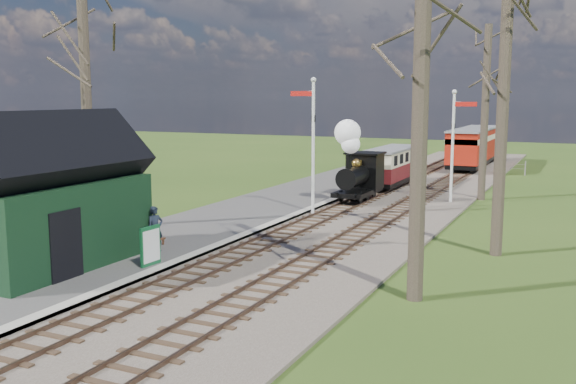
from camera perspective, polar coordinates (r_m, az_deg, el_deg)
name	(u,v)px	position (r m, az deg, el deg)	size (l,w,h in m)	color
ground	(65,337)	(15.69, -19.23, -12.04)	(140.00, 140.00, 0.00)	#2F4C18
distant_hills	(493,285)	(78.33, 17.73, -7.91)	(114.40, 48.00, 22.02)	#385B23
ballast_bed	(393,199)	(34.07, 9.28, -0.61)	(8.00, 60.00, 0.10)	brown
track_near	(369,196)	(34.43, 7.20, -0.39)	(1.60, 60.00, 0.15)	brown
track_far	(417,200)	(33.73, 11.40, -0.67)	(1.60, 60.00, 0.15)	brown
platform	(237,216)	(28.58, -4.53, -2.17)	(5.00, 44.00, 0.20)	#474442
coping_strip	(284,220)	(27.53, -0.37, -2.54)	(0.40, 44.00, 0.21)	#B2AD9E
station_shed	(51,199)	(20.84, -20.33, -0.62)	(3.25, 6.30, 4.78)	black
semaphore_near	(312,136)	(28.72, 2.13, 4.99)	(1.22, 0.24, 6.22)	silver
semaphore_far	(454,138)	(33.00, 14.57, 4.71)	(1.22, 0.24, 5.72)	silver
bare_trees	(301,101)	(22.42, 1.17, 8.06)	(15.51, 22.39, 12.00)	#382D23
fence_line	(433,164)	(47.72, 12.79, 2.48)	(12.60, 0.08, 1.00)	slate
locomotive	(358,166)	(32.43, 6.21, 2.30)	(1.64, 3.82, 4.09)	black
coach	(391,165)	(38.22, 9.18, 2.42)	(1.91, 6.55, 2.01)	black
red_carriage_a	(468,149)	(47.82, 15.69, 3.72)	(2.31, 5.73, 2.43)	black
red_carriage_b	(480,144)	(53.23, 16.69, 4.13)	(2.31, 5.73, 2.43)	black
sign_board	(150,246)	(20.29, -12.13, -4.70)	(0.17, 0.84, 1.23)	#104F26
bench	(148,237)	(22.76, -12.33, -3.97)	(0.37, 1.28, 0.73)	#492A1A
person	(155,229)	(22.02, -11.71, -3.23)	(0.56, 0.37, 1.54)	black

